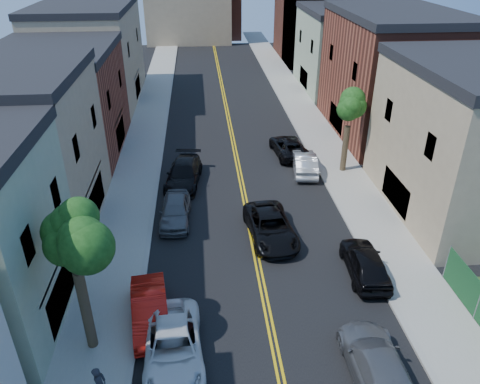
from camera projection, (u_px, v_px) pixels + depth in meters
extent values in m
cube|color=gray|center=(146.00, 130.00, 42.81)|extent=(3.20, 100.00, 0.15)
cube|color=gray|center=(313.00, 125.00, 44.06)|extent=(3.20, 100.00, 0.15)
cube|color=gray|center=(165.00, 129.00, 42.95)|extent=(0.30, 100.00, 0.15)
cube|color=gray|center=(295.00, 125.00, 43.92)|extent=(0.30, 100.00, 0.15)
cube|color=#998466|center=(11.00, 155.00, 27.10)|extent=(9.00, 10.00, 9.00)
cube|color=brown|center=(60.00, 105.00, 36.94)|extent=(9.00, 12.00, 8.00)
cube|color=#998466|center=(92.00, 56.00, 48.79)|extent=(9.00, 16.00, 9.50)
cube|color=#998466|center=(474.00, 145.00, 28.45)|extent=(9.00, 12.00, 9.00)
cube|color=brown|center=(390.00, 77.00, 40.42)|extent=(9.00, 14.00, 10.00)
cube|color=gray|center=(344.00, 52.00, 52.99)|extent=(9.00, 12.00, 8.50)
cube|color=#4C2319|center=(337.00, 15.00, 66.38)|extent=(16.00, 14.00, 12.00)
cube|color=#998466|center=(188.00, 5.00, 76.89)|extent=(14.00, 8.00, 12.00)
cube|color=brown|center=(211.00, 8.00, 81.17)|extent=(10.00, 8.00, 10.00)
cylinder|color=#322419|center=(86.00, 310.00, 19.14)|extent=(0.44, 0.44, 3.96)
sphere|color=#143A0F|center=(67.00, 223.00, 17.05)|extent=(5.20, 5.20, 5.20)
sphere|color=#143A0F|center=(74.00, 203.00, 16.25)|extent=(3.90, 3.90, 3.90)
sphere|color=#143A0F|center=(59.00, 228.00, 17.72)|extent=(3.64, 3.64, 3.64)
cylinder|color=#322419|center=(345.00, 148.00, 34.45)|extent=(0.44, 0.44, 3.52)
sphere|color=#143A0F|center=(351.00, 100.00, 32.65)|extent=(4.40, 4.40, 4.40)
sphere|color=#143A0F|center=(360.00, 89.00, 31.97)|extent=(3.30, 3.30, 3.30)
sphere|color=#143A0F|center=(342.00, 104.00, 33.21)|extent=(3.08, 3.08, 3.08)
imported|color=red|center=(150.00, 310.00, 21.12)|extent=(2.17, 4.73, 1.50)
imported|color=silver|center=(173.00, 346.00, 19.24)|extent=(2.78, 5.46, 1.48)
imported|color=#515458|center=(175.00, 210.00, 28.79)|extent=(2.00, 4.61, 1.55)
imported|color=black|center=(184.00, 174.00, 33.21)|extent=(3.00, 5.82, 1.61)
imported|color=#525459|center=(378.00, 366.00, 18.29)|extent=(2.24, 5.41, 1.56)
imported|color=black|center=(365.00, 262.00, 24.14)|extent=(2.10, 4.74, 1.58)
imported|color=#B3B6BB|center=(305.00, 163.00, 34.94)|extent=(2.16, 4.85, 1.55)
imported|color=black|center=(289.00, 147.00, 37.78)|extent=(2.89, 5.39, 1.44)
imported|color=black|center=(271.00, 227.00, 27.18)|extent=(2.99, 5.66, 1.52)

